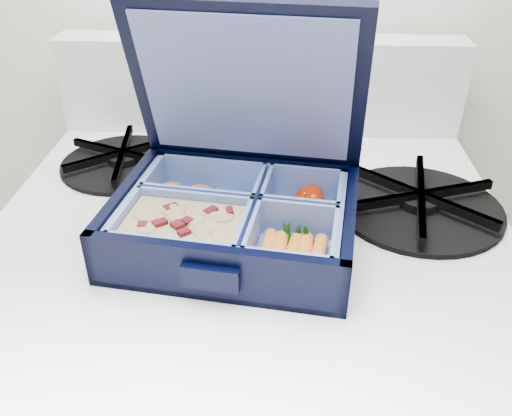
# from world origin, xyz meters

# --- Properties ---
(bento_box) EXTENTS (0.27, 0.22, 0.06)m
(bento_box) POSITION_xyz_m (-0.68, 1.65, 0.91)
(bento_box) COLOR black
(bento_box) RESTS_ON stove
(burner_grate) EXTENTS (0.25, 0.25, 0.03)m
(burner_grate) POSITION_xyz_m (-0.47, 1.72, 0.89)
(burner_grate) COLOR black
(burner_grate) RESTS_ON stove
(burner_grate_rear) EXTENTS (0.22, 0.22, 0.02)m
(burner_grate_rear) POSITION_xyz_m (-0.84, 1.82, 0.89)
(burner_grate_rear) COLOR black
(burner_grate_rear) RESTS_ON stove
(fork) EXTENTS (0.15, 0.11, 0.01)m
(fork) POSITION_xyz_m (-0.64, 1.81, 0.88)
(fork) COLOR #A9A9B4
(fork) RESTS_ON stove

